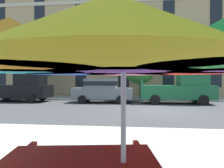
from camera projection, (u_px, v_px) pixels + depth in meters
ground_plane at (155, 111)px, 11.08m from camera, size 120.00×120.00×0.00m
sidewalk_far at (147, 98)px, 17.83m from camera, size 56.00×3.60×0.12m
apartment_building at (143, 43)px, 25.85m from camera, size 43.80×12.08×12.80m
pickup_black at (21, 88)px, 15.82m from camera, size 5.10×2.12×2.20m
sedan_gray at (102, 90)px, 15.12m from camera, size 4.40×1.98×1.78m
pickup_green at (180, 89)px, 14.51m from camera, size 5.10×2.12×2.20m
street_tree_left at (44, 62)px, 18.78m from camera, size 2.88×2.85×4.85m
street_tree_middle at (139, 64)px, 17.47m from camera, size 2.88×3.33×4.87m
patio_umbrella at (123, 54)px, 2.23m from camera, size 3.66×3.66×2.23m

